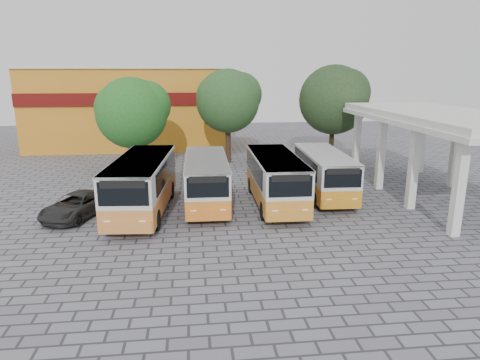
{
  "coord_description": "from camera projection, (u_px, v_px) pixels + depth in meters",
  "views": [
    {
      "loc": [
        -4.72,
        -20.84,
        7.83
      ],
      "look_at": [
        -1.96,
        3.71,
        1.5
      ],
      "focal_mm": 32.0,
      "sensor_mm": 36.0,
      "label": 1
    }
  ],
  "objects": [
    {
      "name": "tree_middle",
      "position": [
        229.0,
        99.0,
        36.26
      ],
      "size": [
        5.64,
        5.37,
        8.02
      ],
      "color": "#3D291B",
      "rests_on": "ground"
    },
    {
      "name": "bus_centre_right",
      "position": [
        275.0,
        177.0,
        25.35
      ],
      "size": [
        2.63,
        8.28,
        2.98
      ],
      "rotation": [
        0.0,
        0.0,
        -0.01
      ],
      "color": "orange",
      "rests_on": "ground"
    },
    {
      "name": "tree_right",
      "position": [
        335.0,
        97.0,
        36.37
      ],
      "size": [
        6.17,
        5.87,
        8.36
      ],
      "color": "black",
      "rests_on": "ground"
    },
    {
      "name": "terminal_shelter",
      "position": [
        441.0,
        120.0,
        26.28
      ],
      "size": [
        6.8,
        15.8,
        5.4
      ],
      "color": "silver",
      "rests_on": "ground"
    },
    {
      "name": "shophouse_block",
      "position": [
        132.0,
        106.0,
        45.3
      ],
      "size": [
        20.4,
        10.4,
        8.3
      ],
      "color": "orange",
      "rests_on": "ground"
    },
    {
      "name": "bus_far_right",
      "position": [
        324.0,
        171.0,
        27.2
      ],
      "size": [
        2.7,
        7.89,
        2.81
      ],
      "rotation": [
        0.0,
        0.0,
        -0.04
      ],
      "color": "orange",
      "rests_on": "ground"
    },
    {
      "name": "tree_left",
      "position": [
        132.0,
        111.0,
        33.23
      ],
      "size": [
        5.79,
        5.52,
        7.39
      ],
      "color": "black",
      "rests_on": "ground"
    },
    {
      "name": "ground",
      "position": [
        285.0,
        224.0,
        22.51
      ],
      "size": [
        90.0,
        90.0,
        0.0
      ],
      "primitive_type": "plane",
      "color": "slate",
      "rests_on": "ground"
    },
    {
      "name": "parked_car",
      "position": [
        77.0,
        205.0,
        23.46
      ],
      "size": [
        3.72,
        5.18,
        1.31
      ],
      "primitive_type": "imported",
      "rotation": [
        0.0,
        0.0,
        -0.37
      ],
      "color": "black",
      "rests_on": "ground"
    },
    {
      "name": "bus_centre_left",
      "position": [
        206.0,
        178.0,
        25.34
      ],
      "size": [
        2.55,
        7.98,
        2.86
      ],
      "rotation": [
        0.0,
        0.0,
        -0.01
      ],
      "color": "orange",
      "rests_on": "ground"
    },
    {
      "name": "bus_far_left",
      "position": [
        142.0,
        182.0,
        23.86
      ],
      "size": [
        3.38,
        8.91,
        3.14
      ],
      "rotation": [
        0.0,
        0.0,
        -0.09
      ],
      "color": "orange",
      "rests_on": "ground"
    }
  ]
}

